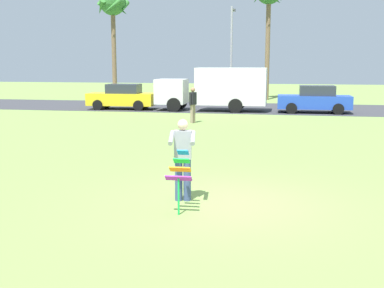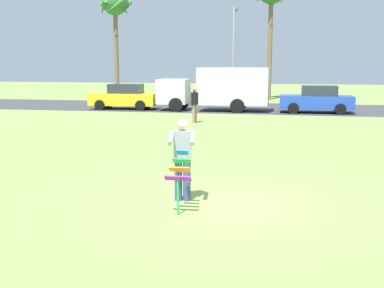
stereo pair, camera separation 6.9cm
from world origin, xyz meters
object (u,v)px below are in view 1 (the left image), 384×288
object	(u,v)px
person_kite_flyer	(183,157)
parked_truck_white_box	(218,88)
kite_held	(180,172)
streetlight_pole	(232,48)
palm_tree_left_near	(113,7)
person_walker_near	(193,104)
parked_car_yellow	(122,97)
parked_car_blue	(315,100)

from	to	relation	value
person_kite_flyer	parked_truck_white_box	xyz separation A→B (m)	(-2.00, 19.42, 0.46)
person_kite_flyer	kite_held	world-z (taller)	person_kite_flyer
streetlight_pole	person_kite_flyer	bearing A→B (deg)	-85.71
person_kite_flyer	palm_tree_left_near	bearing A→B (deg)	112.69
person_kite_flyer	kite_held	xyz separation A→B (m)	(0.11, -0.79, -0.14)
parked_truck_white_box	person_walker_near	bearing A→B (deg)	-93.26
streetlight_pole	parked_car_yellow	bearing A→B (deg)	-130.06
person_kite_flyer	parked_car_yellow	xyz separation A→B (m)	(-8.09, 19.42, -0.18)
kite_held	parked_car_yellow	distance (m)	21.82
parked_car_blue	person_walker_near	xyz separation A→B (m)	(-6.09, -6.15, 0.16)
person_kite_flyer	streetlight_pole	world-z (taller)	streetlight_pole
parked_car_blue	streetlight_pole	bearing A→B (deg)	128.39
person_kite_flyer	parked_truck_white_box	distance (m)	19.53
parked_truck_white_box	palm_tree_left_near	distance (m)	14.14
palm_tree_left_near	streetlight_pole	size ratio (longest dim) A/B	1.25
parked_car_yellow	kite_held	bearing A→B (deg)	-67.90
kite_held	parked_truck_white_box	bearing A→B (deg)	95.97
palm_tree_left_near	person_walker_near	xyz separation A→B (m)	(9.31, -14.62, -6.38)
parked_car_yellow	person_walker_near	world-z (taller)	person_walker_near
kite_held	person_walker_near	world-z (taller)	person_walker_near
parked_truck_white_box	parked_car_yellow	bearing A→B (deg)	179.99
parked_car_yellow	person_walker_near	xyz separation A→B (m)	(5.74, -6.15, 0.16)
parked_car_blue	streetlight_pole	size ratio (longest dim) A/B	0.60
palm_tree_left_near	streetlight_pole	world-z (taller)	palm_tree_left_near
kite_held	parked_car_yellow	xyz separation A→B (m)	(-8.21, 20.21, -0.03)
parked_car_yellow	person_kite_flyer	bearing A→B (deg)	-67.38
parked_truck_white_box	palm_tree_left_near	size ratio (longest dim) A/B	0.77
person_walker_near	parked_car_blue	bearing A→B (deg)	45.26
parked_car_blue	palm_tree_left_near	bearing A→B (deg)	151.20
parked_car_blue	streetlight_pole	distance (m)	9.79
streetlight_pole	person_walker_near	xyz separation A→B (m)	(-0.35, -13.39, -3.06)
person_kite_flyer	parked_car_yellow	world-z (taller)	person_kite_flyer
parked_car_yellow	person_walker_near	distance (m)	8.41
parked_truck_white_box	streetlight_pole	distance (m)	7.69
parked_car_yellow	parked_car_blue	distance (m)	11.83
kite_held	parked_car_yellow	world-z (taller)	parked_car_yellow
parked_truck_white_box	parked_car_blue	size ratio (longest dim) A/B	1.59
parked_car_yellow	parked_car_blue	world-z (taller)	same
kite_held	streetlight_pole	world-z (taller)	streetlight_pole
kite_held	parked_car_blue	distance (m)	20.53
parked_truck_white_box	palm_tree_left_near	world-z (taller)	palm_tree_left_near
person_kite_flyer	palm_tree_left_near	size ratio (longest dim) A/B	0.20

